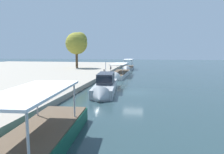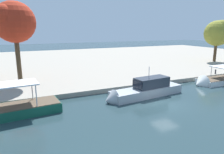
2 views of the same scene
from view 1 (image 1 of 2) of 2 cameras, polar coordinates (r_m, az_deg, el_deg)
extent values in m
plane|color=#23383D|center=(25.71, 5.89, -4.26)|extent=(220.00, 220.00, 0.00)
cube|color=#14513D|center=(11.39, -20.51, -18.08)|extent=(10.72, 3.83, 1.29)
cube|color=brown|center=(11.12, -20.67, -14.87)|extent=(10.49, 3.66, 0.08)
cylinder|color=#B2B2B7|center=(7.83, -22.36, -15.92)|extent=(0.10, 0.10, 2.09)
cylinder|color=#B2B2B7|center=(12.97, -10.44, -6.38)|extent=(0.10, 0.10, 2.09)
cylinder|color=#B2B2B7|center=(13.80, -20.13, -5.88)|extent=(0.10, 0.10, 2.09)
cube|color=silver|center=(10.52, -21.18, -3.73)|extent=(6.72, 3.27, 0.12)
cube|color=#9EA3A8|center=(25.91, -1.82, -3.33)|extent=(10.06, 3.40, 1.38)
cone|color=#9EA3A8|center=(20.72, -3.36, -5.98)|extent=(1.42, 2.42, 2.31)
cube|color=#2D333D|center=(26.44, -1.67, -0.23)|extent=(4.61, 2.37, 1.26)
cube|color=black|center=(24.73, -2.07, -0.59)|extent=(1.36, 1.93, 0.76)
cylinder|color=silver|center=(25.81, -1.79, 2.55)|extent=(0.08, 0.08, 1.39)
cube|color=silver|center=(42.60, 2.11, 0.54)|extent=(13.27, 3.40, 1.13)
cone|color=silver|center=(35.67, 0.27, -0.73)|extent=(1.48, 2.76, 2.73)
cube|color=brown|center=(42.54, 2.12, 1.34)|extent=(13.01, 3.24, 0.08)
cylinder|color=#B2B2B7|center=(38.70, 3.02, 2.06)|extent=(0.10, 0.10, 1.65)
cylinder|color=#B2B2B7|center=(39.13, -0.49, 2.12)|extent=(0.10, 0.10, 1.65)
cylinder|color=#B2B2B7|center=(45.87, 4.35, 2.83)|extent=(0.10, 0.10, 1.65)
cylinder|color=#B2B2B7|center=(46.23, 1.37, 2.88)|extent=(0.10, 0.10, 1.65)
cube|color=silver|center=(42.40, 2.13, 3.70)|extent=(8.26, 3.02, 0.12)
cube|color=#9EA3A8|center=(59.04, 4.54, 2.26)|extent=(10.19, 2.84, 1.21)
cone|color=#9EA3A8|center=(53.50, 4.05, 1.77)|extent=(1.43, 2.48, 2.46)
cube|color=brown|center=(58.99, 4.55, 2.88)|extent=(9.99, 2.70, 0.08)
cylinder|color=#B2B2B7|center=(56.06, 5.44, 3.71)|extent=(0.10, 0.10, 1.98)
cylinder|color=#B2B2B7|center=(56.24, 3.21, 3.74)|extent=(0.10, 0.10, 1.98)
cylinder|color=#B2B2B7|center=(61.63, 5.79, 4.00)|extent=(0.10, 0.10, 1.98)
cylinder|color=#B2B2B7|center=(61.80, 3.76, 4.03)|extent=(0.10, 0.10, 1.98)
cube|color=silver|center=(58.87, 4.57, 4.90)|extent=(6.33, 2.58, 0.12)
cylinder|color=#2D2D33|center=(42.90, -2.22, 1.54)|extent=(0.23, 0.23, 0.59)
sphere|color=#2D2D33|center=(42.87, -2.22, 2.02)|extent=(0.26, 0.26, 0.26)
cylinder|color=#2D2D33|center=(51.59, -0.30, 2.45)|extent=(0.26, 0.26, 0.55)
sphere|color=#2D2D33|center=(51.57, -0.30, 2.83)|extent=(0.28, 0.28, 0.28)
cylinder|color=#4C3823|center=(57.11, -9.78, 4.75)|extent=(0.66, 0.66, 4.44)
sphere|color=olive|center=(57.11, -9.87, 9.20)|extent=(5.91, 5.91, 5.91)
sphere|color=olive|center=(57.30, -8.99, 10.25)|extent=(4.01, 4.01, 4.01)
sphere|color=olive|center=(58.35, -9.30, 9.20)|extent=(3.34, 3.34, 3.34)
camera|label=2|loc=(19.26, 67.91, 12.33)|focal=33.55mm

